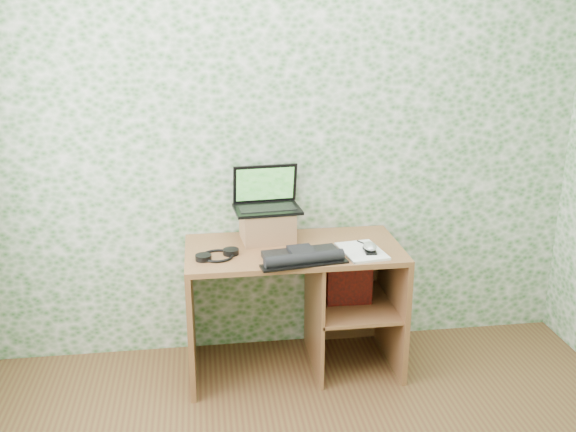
{
  "coord_description": "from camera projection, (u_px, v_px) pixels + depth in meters",
  "views": [
    {
      "loc": [
        -0.49,
        -1.86,
        2.03
      ],
      "look_at": [
        -0.04,
        1.39,
        0.95
      ],
      "focal_mm": 40.0,
      "sensor_mm": 36.0,
      "label": 1
    }
  ],
  "objects": [
    {
      "name": "mouse",
      "position": [
        370.0,
        248.0,
        3.46
      ],
      "size": [
        0.08,
        0.12,
        0.04
      ],
      "primitive_type": "ellipsoid",
      "rotation": [
        0.0,
        0.0,
        -0.05
      ],
      "color": "silver",
      "rests_on": "notepad"
    },
    {
      "name": "desk",
      "position": [
        306.0,
        289.0,
        3.69
      ],
      "size": [
        1.2,
        0.6,
        0.75
      ],
      "color": "brown",
      "rests_on": "floor"
    },
    {
      "name": "headphones",
      "position": [
        217.0,
        255.0,
        3.43
      ],
      "size": [
        0.24,
        0.23,
        0.03
      ],
      "rotation": [
        0.0,
        0.0,
        0.4
      ],
      "color": "black",
      "rests_on": "desk"
    },
    {
      "name": "notepad",
      "position": [
        362.0,
        251.0,
        3.49
      ],
      "size": [
        0.25,
        0.33,
        0.01
      ],
      "primitive_type": "cube",
      "rotation": [
        0.0,
        0.0,
        0.15
      ],
      "color": "white",
      "rests_on": "desk"
    },
    {
      "name": "laptop",
      "position": [
        266.0,
        199.0,
        3.65
      ],
      "size": [
        0.39,
        0.29,
        0.25
      ],
      "rotation": [
        0.0,
        0.0,
        0.08
      ],
      "color": "black",
      "rests_on": "riser"
    },
    {
      "name": "red_box",
      "position": [
        349.0,
        278.0,
        3.67
      ],
      "size": [
        0.26,
        0.09,
        0.31
      ],
      "primitive_type": "cube",
      "rotation": [
        0.0,
        0.0,
        -0.03
      ],
      "color": "maroon",
      "rests_on": "desk"
    },
    {
      "name": "riser",
      "position": [
        267.0,
        225.0,
        3.66
      ],
      "size": [
        0.31,
        0.27,
        0.18
      ],
      "primitive_type": "cube",
      "rotation": [
        0.0,
        0.0,
        0.08
      ],
      "color": "#956743",
      "rests_on": "desk"
    },
    {
      "name": "pen",
      "position": [
        366.0,
        244.0,
        3.57
      ],
      "size": [
        0.07,
        0.12,
        0.01
      ],
      "primitive_type": "cylinder",
      "rotation": [
        1.57,
        0.0,
        0.53
      ],
      "color": "black",
      "rests_on": "notepad"
    },
    {
      "name": "wall_back",
      "position": [
        286.0,
        139.0,
        3.69
      ],
      "size": [
        3.5,
        0.0,
        3.5
      ],
      "primitive_type": "plane",
      "rotation": [
        1.57,
        0.0,
        0.0
      ],
      "color": "silver",
      "rests_on": "ground"
    },
    {
      "name": "keyboard",
      "position": [
        303.0,
        256.0,
        3.38
      ],
      "size": [
        0.47,
        0.29,
        0.06
      ],
      "rotation": [
        0.0,
        0.0,
        0.15
      ],
      "color": "black",
      "rests_on": "desk"
    }
  ]
}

